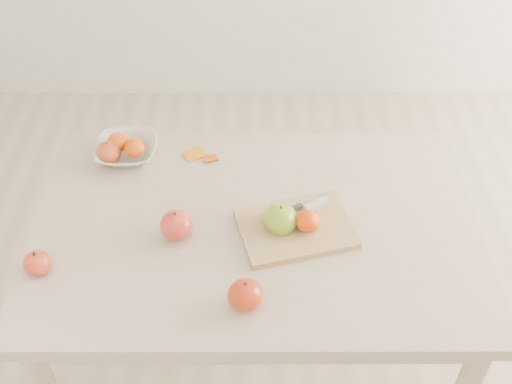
{
  "coord_description": "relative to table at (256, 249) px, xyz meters",
  "views": [
    {
      "loc": [
        -0.0,
        -1.21,
        1.98
      ],
      "look_at": [
        0.0,
        0.05,
        0.82
      ],
      "focal_mm": 45.0,
      "sensor_mm": 36.0,
      "label": 1
    }
  ],
  "objects": [
    {
      "name": "apple_red_d",
      "position": [
        -0.54,
        -0.17,
        0.13
      ],
      "size": [
        0.07,
        0.07,
        0.06
      ],
      "primitive_type": "ellipsoid",
      "color": "#960A0C",
      "rests_on": "table"
    },
    {
      "name": "fruit_bowl",
      "position": [
        -0.39,
        0.29,
        0.12
      ],
      "size": [
        0.19,
        0.19,
        0.05
      ],
      "primitive_type": "imported",
      "color": "silver",
      "rests_on": "table"
    },
    {
      "name": "table",
      "position": [
        0.0,
        0.0,
        0.0
      ],
      "size": [
        1.2,
        0.8,
        0.75
      ],
      "color": "#C1AA92",
      "rests_on": "ground"
    },
    {
      "name": "apple_red_c",
      "position": [
        -0.03,
        -0.27,
        0.14
      ],
      "size": [
        0.08,
        0.08,
        0.08
      ],
      "primitive_type": "ellipsoid",
      "color": "maroon",
      "rests_on": "table"
    },
    {
      "name": "apple_green",
      "position": [
        0.06,
        -0.02,
        0.14
      ],
      "size": [
        0.09,
        0.09,
        0.08
      ],
      "primitive_type": "ellipsoid",
      "color": "#558A16",
      "rests_on": "table"
    },
    {
      "name": "board_tangerine",
      "position": [
        0.13,
        -0.04,
        0.14
      ],
      "size": [
        0.06,
        0.06,
        0.05
      ],
      "primitive_type": "ellipsoid",
      "color": "#C94107",
      "rests_on": "cutting_board"
    },
    {
      "name": "bowl_tangerine_near",
      "position": [
        -0.41,
        0.3,
        0.14
      ],
      "size": [
        0.06,
        0.06,
        0.06
      ],
      "primitive_type": "ellipsoid",
      "color": "#E94608",
      "rests_on": "fruit_bowl"
    },
    {
      "name": "paring_knife",
      "position": [
        0.15,
        0.05,
        0.12
      ],
      "size": [
        0.16,
        0.09,
        0.01
      ],
      "color": "silver",
      "rests_on": "cutting_board"
    },
    {
      "name": "bowl_tangerine_far",
      "position": [
        -0.36,
        0.27,
        0.14
      ],
      "size": [
        0.06,
        0.06,
        0.05
      ],
      "primitive_type": "ellipsoid",
      "color": "red",
      "rests_on": "fruit_bowl"
    },
    {
      "name": "apple_red_a",
      "position": [
        -0.44,
        0.26,
        0.13
      ],
      "size": [
        0.07,
        0.07,
        0.07
      ],
      "primitive_type": "ellipsoid",
      "color": "#A61D18",
      "rests_on": "table"
    },
    {
      "name": "cutting_board",
      "position": [
        0.1,
        -0.03,
        0.11
      ],
      "size": [
        0.34,
        0.28,
        0.02
      ],
      "primitive_type": "cube",
      "rotation": [
        0.0,
        0.0,
        0.26
      ],
      "color": "tan",
      "rests_on": "table"
    },
    {
      "name": "orange_peel_b",
      "position": [
        -0.14,
        0.27,
        0.1
      ],
      "size": [
        0.05,
        0.04,
        0.01
      ],
      "primitive_type": "cube",
      "rotation": [
        -0.14,
        0.0,
        0.23
      ],
      "color": "#D0490E",
      "rests_on": "table"
    },
    {
      "name": "apple_red_b",
      "position": [
        -0.21,
        -0.04,
        0.14
      ],
      "size": [
        0.09,
        0.09,
        0.08
      ],
      "primitive_type": "ellipsoid",
      "color": "maroon",
      "rests_on": "table"
    },
    {
      "name": "orange_peel_a",
      "position": [
        -0.19,
        0.29,
        0.1
      ],
      "size": [
        0.07,
        0.07,
        0.01
      ],
      "primitive_type": "cube",
      "rotation": [
        0.21,
        0.0,
        0.59
      ],
      "color": "#CA6C0E",
      "rests_on": "table"
    },
    {
      "name": "ground",
      "position": [
        0.0,
        0.0,
        -0.65
      ],
      "size": [
        3.5,
        3.5,
        0.0
      ],
      "primitive_type": "plane",
      "color": "#C6B293",
      "rests_on": "ground"
    }
  ]
}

